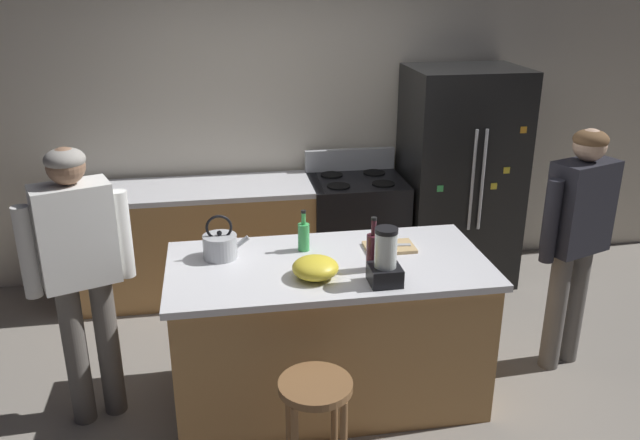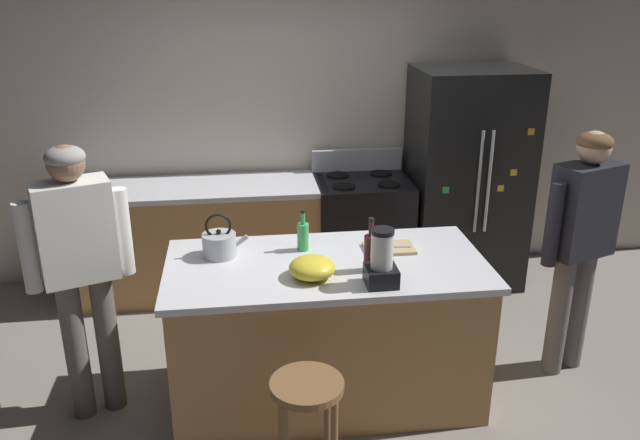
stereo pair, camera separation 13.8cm
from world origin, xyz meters
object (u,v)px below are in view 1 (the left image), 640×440
bottle_wine (373,251)px  chef_knife (393,245)px  person_by_island_left (80,263)px  mixing_bowl (315,268)px  bar_stool (315,408)px  blender_appliance (385,261)px  cutting_board (389,247)px  tea_kettle (220,245)px  stove_range (356,231)px  bottle_soda (304,236)px  refrigerator (459,177)px  kitchen_island (328,331)px  person_by_sink_right (577,229)px

bottle_wine → chef_knife: size_ratio=1.44×
chef_knife → bottle_wine: bearing=-118.3°
person_by_island_left → mixing_bowl: bearing=-9.4°
person_by_island_left → mixing_bowl: person_by_island_left is taller
bar_stool → blender_appliance: size_ratio=2.07×
cutting_board → tea_kettle: bearing=177.7°
person_by_island_left → stove_range: bearing=38.4°
stove_range → cutting_board: (-0.11, -1.39, 0.45)m
bottle_wine → mixing_bowl: bearing=-172.2°
person_by_island_left → bottle_soda: 1.28m
person_by_island_left → chef_knife: (1.80, 0.10, -0.07)m
refrigerator → bar_stool: bearing=-124.4°
tea_kettle → bar_stool: bearing=-67.2°
kitchen_island → blender_appliance: size_ratio=5.82×
cutting_board → refrigerator: bearing=54.7°
bar_stool → bottle_soda: (0.09, 1.00, 0.49)m
bottle_soda → tea_kettle: (-0.50, -0.03, -0.02)m
stove_range → person_by_island_left: (-1.89, -1.49, 0.53)m
kitchen_island → bottle_wine: bottle_wine is taller
chef_knife → cutting_board: bearing=-172.7°
person_by_sink_right → tea_kettle: bearing=178.1°
person_by_island_left → mixing_bowl: (1.27, -0.21, -0.03)m
bottle_wine → cutting_board: bearing=57.3°
mixing_bowl → person_by_island_left: bearing=170.6°
person_by_sink_right → bottle_soda: (-1.72, 0.10, 0.03)m
bottle_wine → bar_stool: bearing=-123.2°
bottle_wine → kitchen_island: bearing=149.8°
person_by_sink_right → mixing_bowl: size_ratio=6.27×
stove_range → tea_kettle: 1.83m
person_by_sink_right → tea_kettle: size_ratio=5.87×
blender_appliance → bottle_soda: size_ratio=1.25×
bottle_soda → bar_stool: bearing=-95.1°
stove_range → tea_kettle: size_ratio=3.97×
blender_appliance → bottle_wine: blender_appliance is taller
stove_range → chef_knife: size_ratio=4.96×
blender_appliance → cutting_board: bearing=71.6°
kitchen_island → mixing_bowl: bearing=-120.6°
bottle_soda → cutting_board: bearing=-7.4°
tea_kettle → chef_knife: bearing=-2.2°
stove_range → blender_appliance: size_ratio=3.41×
bar_stool → cutting_board: size_ratio=2.21×
stove_range → chef_knife: stove_range is taller
blender_appliance → mixing_bowl: (-0.36, 0.13, -0.08)m
bar_stool → bottle_soda: size_ratio=2.59×
bottle_soda → mixing_bowl: size_ratio=0.99×
kitchen_island → blender_appliance: blender_appliance is taller
bar_stool → mixing_bowl: mixing_bowl is taller
kitchen_island → bottle_soda: bearing=119.9°
bottle_wine → chef_knife: bottle_wine is taller
mixing_bowl → cutting_board: 0.60m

